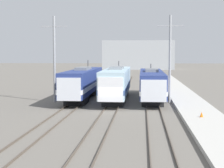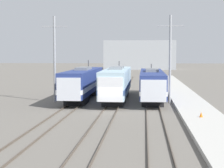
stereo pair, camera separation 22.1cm
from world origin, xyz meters
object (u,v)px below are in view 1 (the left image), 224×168
object	(u,v)px
catenary_tower_left	(54,57)
catenary_tower_right	(170,57)
locomotive_far_right	(152,84)
locomotive_far_left	(83,83)
traffic_cone	(202,115)
locomotive_center	(116,83)

from	to	relation	value
catenary_tower_left	catenary_tower_right	distance (m)	14.23
locomotive_far_right	catenary_tower_left	xyz separation A→B (m)	(-12.11, -2.87, 3.57)
locomotive_far_left	locomotive_far_right	size ratio (longest dim) A/B	1.01
locomotive_far_left	catenary_tower_right	size ratio (longest dim) A/B	1.88
traffic_cone	locomotive_far_right	bearing A→B (deg)	105.45
locomotive_center	traffic_cone	size ratio (longest dim) A/B	41.70
locomotive_far_right	catenary_tower_right	distance (m)	5.05
locomotive_far_right	locomotive_center	bearing A→B (deg)	-172.88
locomotive_center	locomotive_far_right	distance (m)	4.58
locomotive_far_left	catenary_tower_right	xyz separation A→B (m)	(11.20, -3.05, 3.48)
locomotive_far_left	traffic_cone	xyz separation A→B (m)	(13.20, -15.10, -1.61)
locomotive_center	traffic_cone	distance (m)	16.84
traffic_cone	locomotive_center	bearing A→B (deg)	121.11
locomotive_far_right	catenary_tower_right	world-z (taller)	catenary_tower_right
locomotive_far_right	traffic_cone	bearing A→B (deg)	-74.55
locomotive_center	locomotive_far_left	bearing A→B (deg)	170.66
catenary_tower_right	catenary_tower_left	bearing A→B (deg)	180.00
locomotive_far_left	locomotive_far_right	xyz separation A→B (m)	(9.08, -0.18, -0.09)
locomotive_far_left	catenary_tower_left	xyz separation A→B (m)	(-3.03, -3.05, 3.48)
catenary_tower_left	traffic_cone	distance (m)	20.84
locomotive_center	catenary_tower_right	distance (m)	7.83
catenary_tower_right	traffic_cone	xyz separation A→B (m)	(2.00, -12.05, -5.09)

